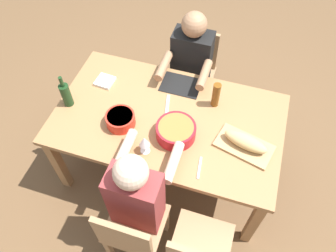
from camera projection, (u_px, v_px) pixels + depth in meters
name	position (u px, v px, depth m)	size (l,w,h in m)	color
ground_plane	(168.00, 165.00, 3.12)	(8.00, 8.00, 0.00)	brown
dining_table	(168.00, 124.00, 2.59)	(1.74, 1.02, 0.74)	#9E7044
chair_far_center	(194.00, 69.00, 3.20)	(0.40, 0.40, 0.85)	#A87F56
diner_far_center	(190.00, 65.00, 2.92)	(0.41, 0.53, 1.20)	#2D2D38
chair_near_center	(131.00, 232.00, 2.26)	(0.40, 0.40, 0.85)	#A87F56
diner_near_center	(138.00, 195.00, 2.19)	(0.41, 0.53, 1.20)	#2D2D38
serving_bowl_fruit	(176.00, 131.00, 2.37)	(0.29, 0.29, 0.11)	#B21923
serving_bowl_pasta	(120.00, 119.00, 2.44)	(0.22, 0.22, 0.10)	red
cutting_board	(244.00, 146.00, 2.36)	(0.40, 0.22, 0.02)	tan
bread_loaf	(246.00, 142.00, 2.31)	(0.32, 0.11, 0.09)	tan
wine_bottle	(66.00, 94.00, 2.52)	(0.08, 0.08, 0.29)	#193819
beer_bottle	(216.00, 95.00, 2.51)	(0.06, 0.06, 0.22)	brown
wine_glass	(144.00, 142.00, 2.25)	(0.08, 0.08, 0.17)	silver
placemat_far_center	(181.00, 85.00, 2.72)	(0.32, 0.23, 0.01)	black
fork_near_right	(199.00, 168.00, 2.26)	(0.02, 0.17, 0.01)	silver
carving_knife	(167.00, 106.00, 2.58)	(0.23, 0.02, 0.01)	silver
napkin_stack	(105.00, 81.00, 2.73)	(0.14, 0.14, 0.02)	white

